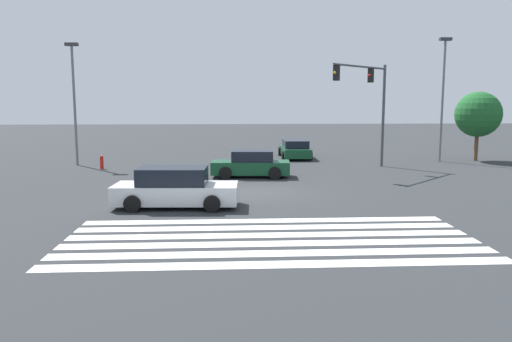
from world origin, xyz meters
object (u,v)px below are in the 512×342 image
Objects in this scene: car_1 at (295,149)px; street_light_pole_b at (74,93)px; car_0 at (175,188)px; street_light_pole_a at (443,89)px; traffic_signal_mast at (370,94)px; car_2 at (251,164)px; fire_hydrant at (102,162)px; tree_corner_a at (478,114)px.

car_1 is 15.75m from street_light_pole_b.
car_0 is 16.04m from street_light_pole_b.
car_1 is 11.06m from street_light_pole_a.
traffic_signal_mast is 8.82m from car_2.
car_2 reaches higher than fire_hydrant.
street_light_pole_a reaches higher than car_1.
car_1 is 1.02× the size of tree_corner_a.
street_light_pole_b is 9.14× the size of fire_hydrant.
car_2 is at bearing 159.27° from car_1.
street_light_pole_a is at bearing 165.55° from traffic_signal_mast.
street_light_pole_b is (-7.80, 13.44, 3.97)m from car_0.
tree_corner_a is 5.63× the size of fire_hydrant.
car_1 is 1.12× the size of car_2.
traffic_signal_mast is 0.82× the size of street_light_pole_b.
car_0 is (-10.76, -10.52, -3.85)m from traffic_signal_mast.
fire_hydrant is at bearing -47.99° from traffic_signal_mast.
traffic_signal_mast reaches higher than fire_hydrant.
car_1 is 13.02m from tree_corner_a.
traffic_signal_mast is at bearing -149.45° from street_light_pole_a.
fire_hydrant is at bearing -173.19° from tree_corner_a.
tree_corner_a is at bearing 39.32° from car_0.
car_0 is at bearing 70.63° from car_2.
street_light_pole_a is at bearing -173.76° from tree_corner_a.
street_light_pole_a is 24.63m from street_light_pole_b.
traffic_signal_mast is 7.48× the size of fire_hydrant.
tree_corner_a is at bearing -153.16° from car_2.
traffic_signal_mast is at bearing -148.40° from car_1.
street_light_pole_a is (13.44, 6.40, 4.32)m from car_2.
street_light_pole_a is at bearing 1.52° from street_light_pole_b.
car_2 is (3.38, 7.69, -0.05)m from car_0.
car_0 is at bearing -59.86° from street_light_pole_b.
car_2 is 0.91× the size of tree_corner_a.
fire_hydrant is (-22.53, -2.72, -4.59)m from street_light_pole_a.
street_light_pole_b is (-18.56, 2.92, 0.12)m from traffic_signal_mast.
car_1 reaches higher than fire_hydrant.
car_1 is at bearing 12.89° from street_light_pole_b.
traffic_signal_mast is 1.46× the size of car_2.
street_light_pole_a is (16.82, 14.09, 4.26)m from car_0.
fire_hydrant is at bearing 119.61° from car_0.
car_0 is 22.35m from street_light_pole_a.
street_light_pole_b is at bearing 123.11° from car_0.
car_1 is at bearing -107.45° from car_2.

